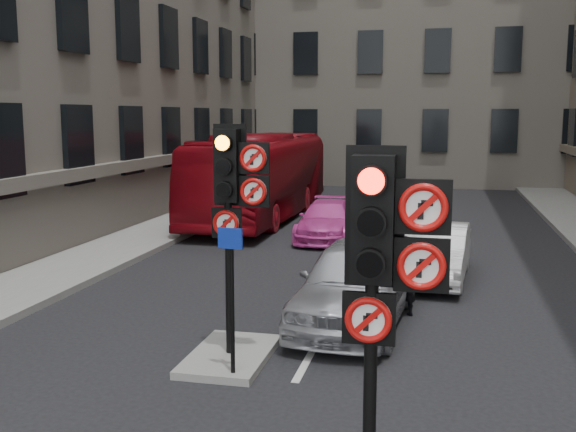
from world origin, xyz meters
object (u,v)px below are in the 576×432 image
at_px(signal_near, 382,261).
at_px(car_white, 436,253).
at_px(signal_far, 233,190).
at_px(info_sign, 232,280).
at_px(bus_red, 262,176).
at_px(car_pink, 327,220).
at_px(motorcycle, 432,266).
at_px(car_silver, 356,282).
at_px(motorcyclist, 403,276).

distance_m(signal_near, car_white, 10.23).
relative_size(signal_far, info_sign, 1.67).
xyz_separation_m(bus_red, info_sign, (3.60, -15.09, -0.07)).
height_order(car_pink, bus_red, bus_red).
relative_size(car_white, motorcycle, 2.42).
relative_size(car_silver, motorcycle, 2.83).
xyz_separation_m(signal_near, car_white, (0.43, 10.04, -1.94)).
xyz_separation_m(car_pink, info_sign, (0.52, -11.43, 0.92)).
xyz_separation_m(motorcycle, info_sign, (-2.72, -6.15, 1.02)).
relative_size(car_white, motorcyclist, 2.50).
bearing_deg(signal_far, car_silver, 55.32).
bearing_deg(info_sign, motorcyclist, 67.38).
bearing_deg(signal_far, bus_red, 103.34).
relative_size(car_silver, car_pink, 1.14).
height_order(car_silver, motorcycle, car_silver).
height_order(car_white, bus_red, bus_red).
bearing_deg(info_sign, signal_near, -45.56).
distance_m(signal_far, motorcycle, 6.49).
distance_m(signal_near, motorcycle, 9.58).
bearing_deg(car_silver, info_sign, -109.43).
bearing_deg(bus_red, info_sign, -76.32).
distance_m(car_pink, motorcycle, 6.20).
xyz_separation_m(car_silver, car_white, (1.42, 3.71, -0.13)).
distance_m(signal_far, car_pink, 10.83).
height_order(bus_red, motorcyclist, bus_red).
relative_size(car_pink, info_sign, 1.88).
bearing_deg(info_sign, car_silver, 73.66).
height_order(signal_far, car_silver, signal_far).
height_order(signal_near, signal_far, signal_far).
bearing_deg(info_sign, bus_red, 111.05).
distance_m(bus_red, info_sign, 15.51).
bearing_deg(motorcyclist, signal_far, 32.26).
bearing_deg(signal_far, signal_near, -56.98).
distance_m(car_white, bus_red, 10.48).
height_order(signal_far, motorcyclist, signal_far).
relative_size(car_silver, car_white, 1.17).
relative_size(signal_near, motorcycle, 2.21).
distance_m(car_pink, info_sign, 11.48).
bearing_deg(signal_near, car_white, 87.56).
bearing_deg(car_white, signal_far, -111.87).
bearing_deg(bus_red, motorcycle, -54.45).
bearing_deg(car_white, bus_red, 132.66).
bearing_deg(signal_far, car_pink, 91.66).
height_order(signal_near, car_silver, signal_near).
distance_m(signal_far, car_silver, 3.42).
bearing_deg(motorcyclist, motorcycle, -120.76).
distance_m(signal_far, info_sign, 1.46).
bearing_deg(signal_near, car_silver, 98.92).
distance_m(signal_far, bus_red, 14.72).
relative_size(car_silver, bus_red, 0.41).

